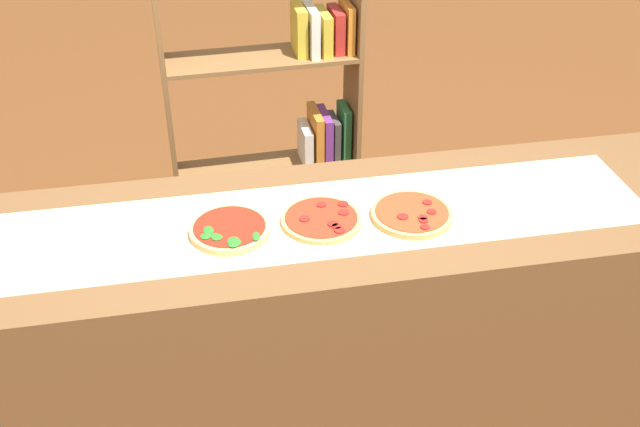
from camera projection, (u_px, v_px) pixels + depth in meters
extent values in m
plane|color=brown|center=(320.00, 421.00, 2.81)|extent=(12.00, 12.00, 0.00)
cube|color=brown|center=(320.00, 330.00, 2.56)|extent=(2.50, 0.67, 0.91)
cube|color=beige|center=(320.00, 219.00, 2.30)|extent=(2.03, 0.41, 0.00)
cylinder|color=#DBB26B|center=(230.00, 230.00, 2.24)|extent=(0.24, 0.24, 0.02)
cylinder|color=#AD2314|center=(229.00, 226.00, 2.23)|extent=(0.21, 0.21, 0.00)
ellipsoid|color=#286B23|center=(235.00, 243.00, 2.15)|extent=(0.05, 0.06, 0.00)
ellipsoid|color=#286B23|center=(206.00, 236.00, 2.18)|extent=(0.05, 0.05, 0.00)
ellipsoid|color=#286B23|center=(233.00, 241.00, 2.16)|extent=(0.05, 0.05, 0.00)
ellipsoid|color=#286B23|center=(209.00, 231.00, 2.20)|extent=(0.03, 0.05, 0.00)
ellipsoid|color=#286B23|center=(256.00, 236.00, 2.18)|extent=(0.03, 0.05, 0.00)
ellipsoid|color=#286B23|center=(215.00, 235.00, 2.18)|extent=(0.04, 0.03, 0.00)
ellipsoid|color=#286B23|center=(217.00, 237.00, 2.18)|extent=(0.03, 0.03, 0.00)
cylinder|color=tan|center=(321.00, 220.00, 2.28)|extent=(0.24, 0.24, 0.02)
cylinder|color=red|center=(321.00, 217.00, 2.28)|extent=(0.22, 0.22, 0.00)
cylinder|color=maroon|center=(321.00, 205.00, 2.33)|extent=(0.03, 0.03, 0.00)
cylinder|color=maroon|center=(343.00, 204.00, 2.33)|extent=(0.03, 0.03, 0.00)
cylinder|color=maroon|center=(304.00, 219.00, 2.27)|extent=(0.03, 0.03, 0.00)
cylinder|color=maroon|center=(339.00, 230.00, 2.22)|extent=(0.03, 0.03, 0.00)
cylinder|color=maroon|center=(333.00, 224.00, 2.24)|extent=(0.03, 0.03, 0.00)
cylinder|color=maroon|center=(337.00, 227.00, 2.23)|extent=(0.03, 0.03, 0.00)
cylinder|color=maroon|center=(343.00, 212.00, 2.29)|extent=(0.03, 0.03, 0.00)
cylinder|color=tan|center=(412.00, 214.00, 2.31)|extent=(0.25, 0.25, 0.02)
cylinder|color=red|center=(412.00, 211.00, 2.30)|extent=(0.22, 0.22, 0.00)
cylinder|color=maroon|center=(427.00, 202.00, 2.34)|extent=(0.03, 0.03, 0.00)
cylinder|color=maroon|center=(423.00, 218.00, 2.27)|extent=(0.03, 0.03, 0.00)
cylinder|color=maroon|center=(425.00, 227.00, 2.23)|extent=(0.03, 0.03, 0.00)
cylinder|color=maroon|center=(403.00, 217.00, 2.27)|extent=(0.03, 0.03, 0.00)
cylinder|color=maroon|center=(432.00, 212.00, 2.29)|extent=(0.03, 0.03, 0.00)
cylinder|color=maroon|center=(424.00, 220.00, 2.25)|extent=(0.03, 0.03, 0.00)
cube|color=brown|center=(352.00, 106.00, 3.25)|extent=(0.03, 0.25, 1.55)
cube|color=brown|center=(170.00, 125.00, 3.11)|extent=(0.03, 0.25, 1.55)
cube|color=brown|center=(270.00, 260.00, 3.61)|extent=(0.76, 0.28, 0.02)
cube|color=#234799|center=(342.00, 230.00, 3.61)|extent=(0.04, 0.17, 0.23)
cube|color=#47423D|center=(334.00, 236.00, 3.62)|extent=(0.03, 0.16, 0.17)
cube|color=#47423D|center=(327.00, 237.00, 3.61)|extent=(0.04, 0.20, 0.17)
cube|color=#B22823|center=(320.00, 233.00, 3.59)|extent=(0.04, 0.16, 0.23)
cube|color=#753384|center=(311.00, 234.00, 3.58)|extent=(0.05, 0.20, 0.23)
cube|color=brown|center=(266.00, 168.00, 3.33)|extent=(0.76, 0.28, 0.02)
cube|color=#2D753D|center=(344.00, 132.00, 3.32)|extent=(0.04, 0.14, 0.25)
cube|color=#47423D|center=(334.00, 138.00, 3.32)|extent=(0.03, 0.15, 0.20)
cube|color=#753384|center=(325.00, 137.00, 3.31)|extent=(0.04, 0.19, 0.23)
cube|color=orange|center=(315.00, 136.00, 3.29)|extent=(0.04, 0.20, 0.24)
cube|color=silver|center=(305.00, 144.00, 3.31)|extent=(0.05, 0.17, 0.17)
cube|color=brown|center=(261.00, 58.00, 3.04)|extent=(0.76, 0.28, 0.02)
cube|color=orange|center=(346.00, 26.00, 3.05)|extent=(0.04, 0.18, 0.19)
cube|color=#B22823|center=(336.00, 30.00, 3.05)|extent=(0.05, 0.16, 0.17)
cube|color=gold|center=(323.00, 31.00, 3.04)|extent=(0.05, 0.19, 0.16)
cube|color=silver|center=(311.00, 29.00, 3.02)|extent=(0.04, 0.21, 0.19)
cube|color=gold|center=(299.00, 30.00, 3.01)|extent=(0.05, 0.15, 0.19)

